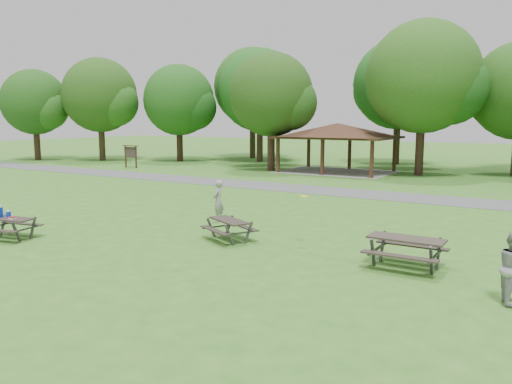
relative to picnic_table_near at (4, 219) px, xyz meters
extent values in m
plane|color=#346E1F|center=(5.19, 2.35, -0.69)|extent=(160.00, 160.00, 0.00)
cube|color=#4F4F52|center=(5.19, 16.35, -0.68)|extent=(120.00, 3.20, 0.02)
cube|color=#342213|center=(-2.51, 23.65, 0.61)|extent=(0.22, 0.22, 2.60)
cube|color=#372114|center=(-2.51, 29.05, 0.61)|extent=(0.22, 0.22, 2.60)
cube|color=#341D13|center=(1.19, 23.65, 0.61)|extent=(0.22, 0.22, 2.60)
cube|color=#372014|center=(1.19, 29.05, 0.61)|extent=(0.22, 0.22, 2.60)
cube|color=#3A1E15|center=(4.89, 23.65, 0.61)|extent=(0.22, 0.22, 2.60)
cube|color=#312012|center=(4.89, 29.05, 0.61)|extent=(0.22, 0.22, 2.60)
cube|color=black|center=(1.19, 26.35, 1.99)|extent=(8.60, 6.60, 0.16)
pyramid|color=#382116|center=(1.19, 26.35, 2.57)|extent=(7.01, 7.01, 1.00)
cube|color=gray|center=(1.19, 26.35, -0.67)|extent=(8.40, 6.40, 0.03)
cube|color=#331D12|center=(-15.41, 20.35, 0.21)|extent=(0.10, 0.10, 1.80)
cube|color=#321C12|center=(-14.21, 20.35, 0.21)|extent=(0.10, 0.10, 1.80)
cube|color=#2E2621|center=(-14.81, 20.35, 0.61)|extent=(1.40, 0.06, 0.90)
cube|color=black|center=(-14.81, 20.35, 1.16)|extent=(1.60, 0.30, 0.06)
cylinder|color=#2E2014|center=(-22.81, 24.35, 1.15)|extent=(0.60, 0.60, 3.67)
sphere|color=#1D4212|center=(-22.81, 24.35, 5.69)|extent=(7.20, 7.20, 7.20)
sphere|color=#1D4D16|center=(-21.19, 24.65, 4.97)|extent=(4.68, 4.68, 4.68)
sphere|color=#144112|center=(-24.25, 24.15, 5.15)|extent=(4.32, 4.32, 4.32)
cylinder|color=black|center=(-15.81, 27.85, 0.98)|extent=(0.60, 0.60, 3.32)
sphere|color=#174714|center=(-15.81, 27.85, 5.19)|extent=(6.80, 6.80, 6.80)
sphere|color=#134212|center=(-14.28, 28.15, 4.51)|extent=(4.42, 4.42, 4.42)
sphere|color=#204D16|center=(-17.17, 27.65, 4.68)|extent=(4.08, 4.08, 4.08)
cylinder|color=#2F1E15|center=(-8.81, 31.35, 1.24)|extent=(0.60, 0.60, 3.85)
sphere|color=#154A15|center=(-8.81, 31.35, 6.09)|extent=(7.80, 7.80, 7.80)
sphere|color=#174F16|center=(-7.05, 31.65, 5.31)|extent=(5.07, 5.07, 5.07)
sphere|color=#174814|center=(-10.37, 31.15, 5.50)|extent=(4.68, 4.68, 4.68)
cylinder|color=#311E16|center=(-3.81, 24.85, 1.06)|extent=(0.60, 0.60, 3.50)
sphere|color=#1C3F12|center=(-3.81, 24.85, 5.29)|extent=(6.60, 6.60, 6.60)
sphere|color=#1A4413|center=(-2.32, 25.15, 4.63)|extent=(4.29, 4.29, 4.29)
sphere|color=#204814|center=(-5.13, 24.65, 4.79)|extent=(3.96, 3.96, 3.96)
cylinder|color=black|center=(7.19, 27.35, 1.33)|extent=(0.60, 0.60, 4.02)
sphere|color=#214C15|center=(7.19, 27.35, 6.34)|extent=(8.00, 8.00, 8.00)
sphere|color=#154513|center=(8.99, 27.65, 5.54)|extent=(5.20, 5.20, 5.20)
sphere|color=#164E17|center=(5.59, 27.15, 5.74)|extent=(4.80, 4.80, 4.80)
sphere|color=#1D4714|center=(11.79, 30.65, 4.84)|extent=(4.20, 4.20, 4.20)
cylinder|color=#302215|center=(-11.81, 34.85, 1.50)|extent=(0.60, 0.60, 4.38)
sphere|color=#1A4814|center=(-11.81, 34.85, 6.69)|extent=(8.00, 8.00, 8.00)
sphere|color=#144814|center=(-10.01, 35.15, 5.89)|extent=(5.20, 5.20, 5.20)
sphere|color=#1E4513|center=(-13.41, 34.65, 6.09)|extent=(4.80, 4.80, 4.80)
cylinder|color=black|center=(3.19, 35.35, 1.38)|extent=(0.60, 0.60, 4.13)
sphere|color=#154B16|center=(3.19, 35.35, 6.44)|extent=(8.00, 8.00, 8.00)
sphere|color=#1C4112|center=(4.99, 35.65, 5.64)|extent=(5.20, 5.20, 5.20)
sphere|color=#154914|center=(1.59, 35.15, 5.84)|extent=(4.80, 4.80, 4.80)
cylinder|color=black|center=(-28.81, 21.35, 0.98)|extent=(0.60, 0.60, 3.32)
sphere|color=#174213|center=(-28.81, 21.35, 5.04)|extent=(6.40, 6.40, 6.40)
sphere|color=#1D4D16|center=(-27.37, 21.65, 4.40)|extent=(4.16, 4.16, 4.16)
sphere|color=#1E4B15|center=(-30.09, 21.15, 4.56)|extent=(3.84, 3.84, 3.84)
cube|color=#2C2420|center=(0.16, 0.07, 0.01)|extent=(1.83, 1.03, 0.05)
cube|color=#2E2621|center=(0.04, 0.62, -0.27)|extent=(1.74, 0.60, 0.04)
cube|color=#444447|center=(-0.57, 0.28, -0.34)|extent=(0.13, 0.36, 0.75)
cube|color=#39393B|center=(0.88, -0.15, -0.34)|extent=(0.13, 0.36, 0.75)
cube|color=#3E3E40|center=(0.73, 0.56, -0.34)|extent=(0.13, 0.36, 0.75)
cube|color=#3B3A3D|center=(0.80, 0.20, -0.31)|extent=(0.35, 1.38, 0.05)
cylinder|color=#0D2EC8|center=(0.10, 0.10, 0.14)|extent=(0.17, 0.17, 0.21)
cylinder|color=white|center=(0.10, 0.10, 0.27)|extent=(0.13, 0.13, 0.05)
cube|color=silver|center=(0.44, 0.01, 0.07)|extent=(0.22, 0.22, 0.07)
cube|color=#AA1318|center=(0.44, 0.01, 0.11)|extent=(0.24, 0.24, 0.01)
cube|color=#2A231E|center=(6.69, 3.83, 0.00)|extent=(1.81, 1.34, 0.05)
cube|color=#2A221E|center=(6.45, 3.33, -0.28)|extent=(1.62, 0.96, 0.04)
cube|color=black|center=(6.94, 4.33, -0.28)|extent=(1.62, 0.96, 0.04)
cube|color=#424144|center=(5.96, 3.79, -0.34)|extent=(0.21, 0.34, 0.73)
cube|color=#3A3A3C|center=(6.27, 4.43, -0.34)|extent=(0.21, 0.34, 0.73)
cube|color=#424245|center=(6.11, 4.11, -0.32)|extent=(0.65, 1.26, 0.05)
cube|color=#3F3F42|center=(7.12, 3.22, -0.34)|extent=(0.21, 0.34, 0.73)
cube|color=#474749|center=(7.43, 3.86, -0.34)|extent=(0.21, 0.34, 0.73)
cube|color=#454548|center=(7.28, 3.54, -0.32)|extent=(0.65, 1.26, 0.05)
cube|color=#312924|center=(12.62, 3.77, 0.14)|extent=(2.03, 0.81, 0.06)
cube|color=#2E2621|center=(12.61, 3.10, -0.20)|extent=(2.03, 0.29, 0.04)
cube|color=#2A241E|center=(12.62, 4.44, -0.20)|extent=(2.03, 0.29, 0.04)
cube|color=#3C3C3F|center=(11.83, 3.35, -0.27)|extent=(0.07, 0.42, 0.88)
cube|color=#3D3D3F|center=(11.84, 4.20, -0.27)|extent=(0.07, 0.42, 0.88)
cube|color=#3C3C3E|center=(11.84, 3.77, -0.24)|extent=(0.07, 1.65, 0.06)
cube|color=#3A3A3C|center=(13.39, 3.35, -0.27)|extent=(0.07, 0.42, 0.88)
cube|color=#3B3B3D|center=(13.40, 4.19, -0.27)|extent=(0.07, 0.42, 0.88)
cube|color=#3B3B3D|center=(13.39, 3.77, -0.24)|extent=(0.07, 1.65, 0.06)
cylinder|color=yellow|center=(9.08, 4.60, 0.91)|extent=(0.31, 0.31, 0.02)
imported|color=#949496|center=(4.46, 6.27, 0.14)|extent=(0.52, 0.67, 1.65)
camera|label=1|loc=(16.10, -9.70, 3.38)|focal=35.00mm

